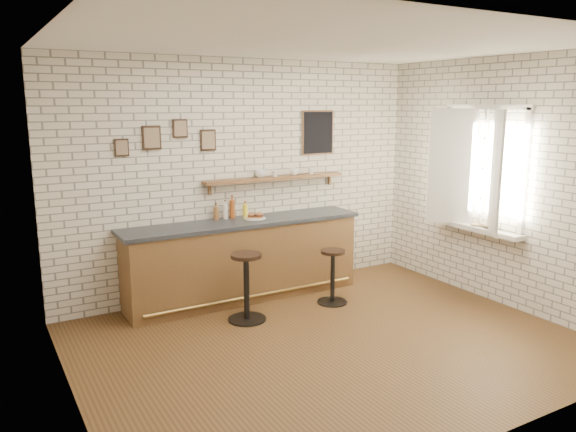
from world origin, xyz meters
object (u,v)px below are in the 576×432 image
at_px(bitters_bottle_amber, 232,209).
at_px(condiment_bottle_yellow, 245,210).
at_px(bitters_bottle_white, 225,211).
at_px(shelf_cup_c, 294,172).
at_px(ciabatta_sandwich, 255,215).
at_px(bar_stool_right, 333,275).
at_px(shelf_cup_a, 260,174).
at_px(book_lower, 480,226).
at_px(bitters_bottle_brown, 216,213).
at_px(shelf_cup_b, 275,173).
at_px(bar_counter, 244,259).
at_px(book_upper, 482,225).
at_px(shelf_cup_d, 311,171).
at_px(bar_stool_left, 247,285).
at_px(sandwich_plate, 255,218).

bearing_deg(bitters_bottle_amber, condiment_bottle_yellow, 0.00).
relative_size(bitters_bottle_white, shelf_cup_c, 1.99).
distance_m(ciabatta_sandwich, bar_stool_right, 1.23).
distance_m(condiment_bottle_yellow, shelf_cup_a, 0.51).
xyz_separation_m(shelf_cup_c, book_lower, (1.70, -1.69, -0.61)).
bearing_deg(bitters_bottle_brown, shelf_cup_a, 0.00).
xyz_separation_m(bitters_bottle_amber, shelf_cup_b, (0.62, 0.00, 0.41)).
bearing_deg(bar_stool_right, bar_counter, 140.57).
relative_size(shelf_cup_b, book_upper, 0.45).
xyz_separation_m(bitters_bottle_white, bar_stool_right, (1.02, -0.92, -0.75)).
distance_m(bar_counter, condiment_bottle_yellow, 0.63).
xyz_separation_m(bitters_bottle_brown, condiment_bottle_yellow, (0.40, 0.00, -0.00)).
height_order(bitters_bottle_amber, book_upper, bitters_bottle_amber).
height_order(shelf_cup_d, book_lower, shelf_cup_d).
bearing_deg(shelf_cup_d, bitters_bottle_brown, 179.51).
height_order(condiment_bottle_yellow, bar_stool_left, condiment_bottle_yellow).
xyz_separation_m(ciabatta_sandwich, book_lower, (2.37, -1.52, -0.12)).
bearing_deg(shelf_cup_d, bar_stool_right, -105.71).
relative_size(bitters_bottle_amber, shelf_cup_c, 2.42).
bearing_deg(book_upper, bar_stool_left, -166.21).
distance_m(bar_counter, book_lower, 2.98).
bearing_deg(shelf_cup_b, bitters_bottle_amber, 146.40).
relative_size(sandwich_plate, condiment_bottle_yellow, 1.41).
height_order(condiment_bottle_yellow, book_lower, condiment_bottle_yellow).
relative_size(bitters_bottle_amber, condiment_bottle_yellow, 1.47).
bearing_deg(condiment_bottle_yellow, book_upper, -35.26).
distance_m(bar_stool_left, shelf_cup_b, 1.68).
relative_size(bar_stool_right, book_lower, 2.94).
xyz_separation_m(bitters_bottle_amber, condiment_bottle_yellow, (0.18, 0.00, -0.04)).
bearing_deg(condiment_bottle_yellow, shelf_cup_a, 0.00).
height_order(bar_stool_left, shelf_cup_a, shelf_cup_a).
distance_m(bitters_bottle_white, bar_stool_left, 1.14).
distance_m(condiment_bottle_yellow, shelf_cup_d, 1.09).
distance_m(bitters_bottle_brown, bar_stool_right, 1.64).
bearing_deg(condiment_bottle_yellow, ciabatta_sandwich, -72.16).
bearing_deg(shelf_cup_a, bitters_bottle_amber, -179.24).
height_order(bar_stool_left, bar_stool_right, bar_stool_left).
xyz_separation_m(bitters_bottle_brown, bar_stool_right, (1.15, -0.92, -0.74)).
height_order(book_lower, book_upper, book_upper).
distance_m(ciabatta_sandwich, shelf_cup_b, 0.64).
height_order(bitters_bottle_white, shelf_cup_a, shelf_cup_a).
relative_size(bar_stool_right, shelf_cup_b, 7.20).
relative_size(sandwich_plate, bitters_bottle_brown, 1.31).
height_order(shelf_cup_d, book_upper, shelf_cup_d).
height_order(bar_counter, book_lower, bar_counter).
bearing_deg(bitters_bottle_white, sandwich_plate, -27.97).
distance_m(bitters_bottle_brown, bar_stool_left, 1.13).
bearing_deg(book_upper, shelf_cup_a, 171.77).
distance_m(sandwich_plate, shelf_cup_c, 0.88).
distance_m(bar_stool_left, shelf_cup_a, 1.59).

